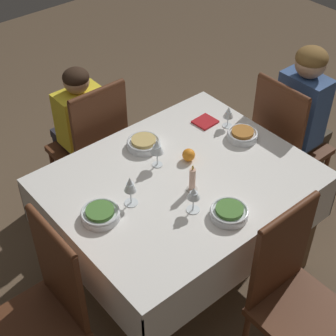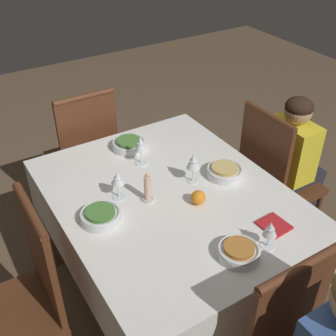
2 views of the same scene
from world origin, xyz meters
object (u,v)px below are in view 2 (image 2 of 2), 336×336
bowl_north (224,171)px  wine_glass_south (118,180)px  wine_glass_east (270,230)px  orange_fruit (198,198)px  person_child_yellow (295,164)px  wine_glass_north (194,162)px  dining_table (170,209)px  bowl_west (129,144)px  bowl_east (239,251)px  wine_glass_west (141,145)px  bowl_south (100,215)px  chair_west (85,153)px  candle_centerpiece (148,190)px  chair_south (23,297)px  chair_north (273,177)px  napkin_red_folded (274,225)px

bowl_north → wine_glass_south: 0.57m
wine_glass_east → orange_fruit: bearing=-167.2°
person_child_yellow → wine_glass_north: 0.86m
dining_table → bowl_west: 0.51m
bowl_east → wine_glass_south: bearing=-157.7°
wine_glass_west → bowl_south: bearing=-50.9°
chair_west → orange_fruit: size_ratio=14.23×
dining_table → candle_centerpiece: bearing=-99.5°
wine_glass_east → bowl_north: (-0.51, 0.16, -0.07)m
dining_table → chair_south: (0.04, -0.78, -0.13)m
chair_north → candle_centerpiece: (0.03, -0.90, 0.29)m
wine_glass_north → napkin_red_folded: 0.50m
chair_north → bowl_west: chair_north is taller
chair_west → chair_south: same height
bowl_east → orange_fruit: 0.37m
chair_south → wine_glass_south: bearing=105.1°
chair_south → napkin_red_folded: bearing=69.2°
chair_south → bowl_south: bearing=96.3°
bowl_north → wine_glass_north: (-0.04, -0.17, 0.10)m
person_child_yellow → orange_fruit: 0.93m
wine_glass_south → napkin_red_folded: wine_glass_south is taller
dining_table → bowl_north: bearing=87.9°
bowl_east → bowl_west: bearing=-179.9°
chair_west → bowl_south: chair_west is taller
orange_fruit → chair_west: bearing=-170.4°
bowl_north → bowl_south: bearing=-91.5°
bowl_north → bowl_south: (-0.02, -0.70, 0.00)m
bowl_west → wine_glass_west: wine_glass_west is taller
bowl_north → bowl_east: bearing=-32.1°
chair_north → wine_glass_west: bearing=71.3°
napkin_red_folded → bowl_north: bearing=173.2°
napkin_red_folded → wine_glass_east: bearing=-55.1°
chair_west → wine_glass_west: 0.70m
person_child_yellow → bowl_east: (0.55, -0.93, 0.22)m
wine_glass_east → orange_fruit: (-0.39, -0.09, -0.06)m
chair_south → bowl_east: (0.46, 0.81, 0.25)m
orange_fruit → napkin_red_folded: orange_fruit is taller
wine_glass_west → napkin_red_folded: wine_glass_west is taller
chair_north → bowl_south: 1.18m
wine_glass_west → candle_centerpiece: size_ratio=1.03×
person_child_yellow → bowl_west: person_child_yellow is taller
wine_glass_west → bowl_south: 0.50m
chair_south → bowl_west: bearing=123.3°
chair_south → wine_glass_north: bearing=94.1°
dining_table → person_child_yellow: (-0.05, 0.96, -0.10)m
chair_north → bowl_south: bearing=92.4°
bowl_east → candle_centerpiece: size_ratio=1.08×
wine_glass_west → bowl_south: (0.31, -0.38, -0.09)m
bowl_east → wine_glass_south: 0.66m
wine_glass_west → wine_glass_east: bearing=10.6°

